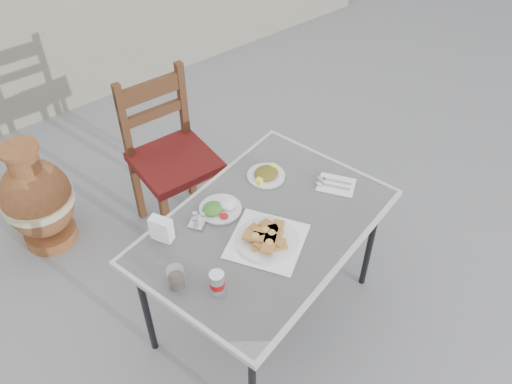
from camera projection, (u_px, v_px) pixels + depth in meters
ground at (260, 305)px, 2.98m from camera, size 80.00×80.00×0.00m
cafe_table at (265, 231)px, 2.49m from camera, size 1.33×1.06×0.71m
pide_plate at (267, 237)px, 2.36m from camera, size 0.43×0.43×0.06m
salad_rice_plate at (220, 207)px, 2.50m from camera, size 0.20×0.20×0.05m
salad_chopped_plate at (266, 174)px, 2.67m from camera, size 0.19×0.19×0.04m
soda_can at (217, 283)px, 2.15m from camera, size 0.06×0.06×0.11m
cola_glass at (177, 279)px, 2.17m from camera, size 0.07×0.07×0.10m
napkin_holder at (161, 229)px, 2.35m from camera, size 0.09×0.11×0.12m
condiment_caddy at (198, 220)px, 2.44m from camera, size 0.11×0.11×0.06m
cutlery_napkin at (333, 184)px, 2.64m from camera, size 0.22×0.22×0.01m
chair at (171, 156)px, 3.11m from camera, size 0.45×0.45×0.98m
terracotta_urn at (38, 199)px, 3.10m from camera, size 0.41×0.41×0.72m
back_wall at (54, 31)px, 4.00m from camera, size 6.00×0.25×1.20m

